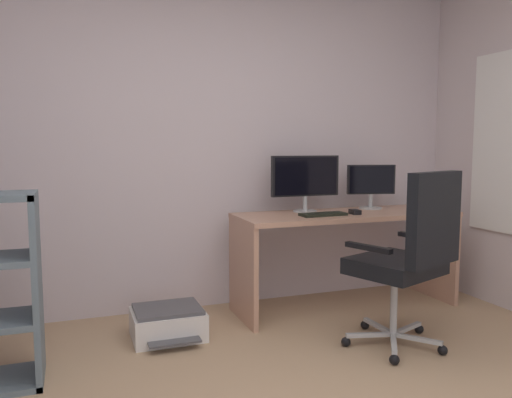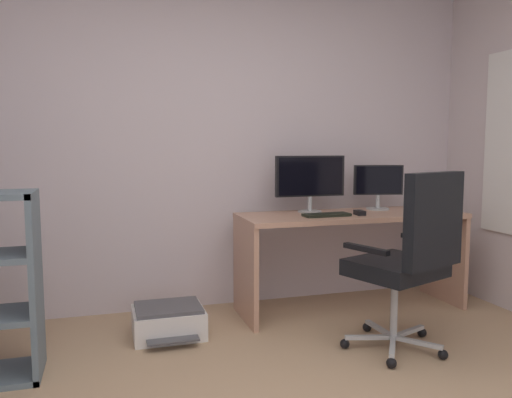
% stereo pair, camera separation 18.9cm
% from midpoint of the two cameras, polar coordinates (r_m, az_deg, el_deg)
% --- Properties ---
extents(wall_back, '(4.42, 0.10, 2.59)m').
position_cam_midpoint_polar(wall_back, '(3.94, -8.37, 6.61)').
color(wall_back, silver).
rests_on(wall_back, ground).
extents(desk, '(1.70, 0.57, 0.74)m').
position_cam_midpoint_polar(desk, '(3.94, 8.68, -4.14)').
color(desk, tan).
rests_on(desk, ground).
extents(monitor_main, '(0.55, 0.18, 0.43)m').
position_cam_midpoint_polar(monitor_main, '(3.88, 4.15, 2.33)').
color(monitor_main, '#B2B5B7').
rests_on(monitor_main, desk).
extents(monitor_secondary, '(0.39, 0.18, 0.35)m').
position_cam_midpoint_polar(monitor_secondary, '(4.16, 11.49, 1.80)').
color(monitor_secondary, '#B2B5B7').
rests_on(monitor_secondary, desk).
extents(keyboard, '(0.35, 0.14, 0.02)m').
position_cam_midpoint_polar(keyboard, '(3.71, 6.07, -1.72)').
color(keyboard, black).
rests_on(keyboard, desk).
extents(computer_mouse, '(0.07, 0.11, 0.03)m').
position_cam_midpoint_polar(computer_mouse, '(3.82, 9.62, -1.44)').
color(computer_mouse, black).
rests_on(computer_mouse, desk).
extents(office_chair, '(0.66, 0.68, 1.10)m').
position_cam_midpoint_polar(office_chair, '(3.18, 15.22, -5.73)').
color(office_chair, '#B7BABC').
rests_on(office_chair, ground).
extents(printer, '(0.46, 0.46, 0.20)m').
position_cam_midpoint_polar(printer, '(3.47, -11.41, -13.44)').
color(printer, silver).
rests_on(printer, ground).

